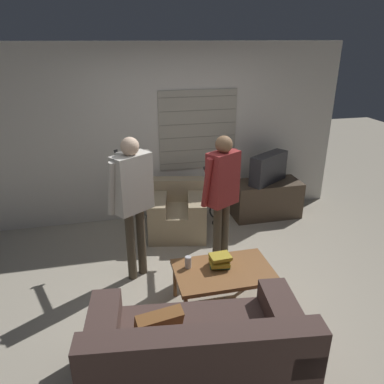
{
  "coord_description": "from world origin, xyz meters",
  "views": [
    {
      "loc": [
        -0.93,
        -3.28,
        2.6
      ],
      "look_at": [
        -0.05,
        0.46,
        1.0
      ],
      "focal_mm": 35.0,
      "sensor_mm": 36.0,
      "label": 1
    }
  ],
  "objects_px": {
    "coffee_table": "(224,273)",
    "person_left_standing": "(132,192)",
    "armchair_beige": "(177,212)",
    "tv": "(268,168)",
    "floor_fan": "(219,213)",
    "spare_remote": "(212,262)",
    "person_right_standing": "(222,188)",
    "book_stack": "(220,260)",
    "couch_blue": "(197,356)",
    "soda_can": "(188,262)"
  },
  "relations": [
    {
      "from": "person_left_standing",
      "to": "soda_can",
      "type": "distance_m",
      "value": 0.97
    },
    {
      "from": "coffee_table",
      "to": "person_left_standing",
      "type": "distance_m",
      "value": 1.29
    },
    {
      "from": "floor_fan",
      "to": "tv",
      "type": "bearing_deg",
      "value": 7.97
    },
    {
      "from": "person_right_standing",
      "to": "person_left_standing",
      "type": "bearing_deg",
      "value": 150.04
    },
    {
      "from": "tv",
      "to": "floor_fan",
      "type": "xyz_separation_m",
      "value": [
        -0.79,
        -0.11,
        -0.6
      ]
    },
    {
      "from": "couch_blue",
      "to": "person_left_standing",
      "type": "height_order",
      "value": "person_left_standing"
    },
    {
      "from": "coffee_table",
      "to": "armchair_beige",
      "type": "bearing_deg",
      "value": 94.7
    },
    {
      "from": "coffee_table",
      "to": "person_left_standing",
      "type": "height_order",
      "value": "person_left_standing"
    },
    {
      "from": "coffee_table",
      "to": "person_right_standing",
      "type": "xyz_separation_m",
      "value": [
        0.19,
        0.74,
        0.61
      ]
    },
    {
      "from": "coffee_table",
      "to": "tv",
      "type": "height_order",
      "value": "tv"
    },
    {
      "from": "armchair_beige",
      "to": "book_stack",
      "type": "height_order",
      "value": "armchair_beige"
    },
    {
      "from": "soda_can",
      "to": "tv",
      "type": "bearing_deg",
      "value": 47.38
    },
    {
      "from": "armchair_beige",
      "to": "tv",
      "type": "xyz_separation_m",
      "value": [
        1.43,
        0.19,
        0.48
      ]
    },
    {
      "from": "book_stack",
      "to": "couch_blue",
      "type": "bearing_deg",
      "value": -116.6
    },
    {
      "from": "armchair_beige",
      "to": "person_right_standing",
      "type": "xyz_separation_m",
      "value": [
        0.33,
        -0.96,
        0.71
      ]
    },
    {
      "from": "soda_can",
      "to": "coffee_table",
      "type": "bearing_deg",
      "value": -20.15
    },
    {
      "from": "couch_blue",
      "to": "tv",
      "type": "relative_size",
      "value": 2.56
    },
    {
      "from": "couch_blue",
      "to": "tv",
      "type": "height_order",
      "value": "tv"
    },
    {
      "from": "book_stack",
      "to": "soda_can",
      "type": "relative_size",
      "value": 1.8
    },
    {
      "from": "soda_can",
      "to": "spare_remote",
      "type": "relative_size",
      "value": 0.93
    },
    {
      "from": "couch_blue",
      "to": "tv",
      "type": "bearing_deg",
      "value": 64.45
    },
    {
      "from": "armchair_beige",
      "to": "person_left_standing",
      "type": "bearing_deg",
      "value": 66.21
    },
    {
      "from": "couch_blue",
      "to": "soda_can",
      "type": "height_order",
      "value": "couch_blue"
    },
    {
      "from": "armchair_beige",
      "to": "soda_can",
      "type": "xyz_separation_m",
      "value": [
        -0.2,
        -1.58,
        0.2
      ]
    },
    {
      "from": "armchair_beige",
      "to": "person_right_standing",
      "type": "relative_size",
      "value": 0.58
    },
    {
      "from": "spare_remote",
      "to": "couch_blue",
      "type": "bearing_deg",
      "value": -95.26
    },
    {
      "from": "armchair_beige",
      "to": "coffee_table",
      "type": "relative_size",
      "value": 0.95
    },
    {
      "from": "coffee_table",
      "to": "floor_fan",
      "type": "height_order",
      "value": "coffee_table"
    },
    {
      "from": "spare_remote",
      "to": "person_left_standing",
      "type": "bearing_deg",
      "value": 156.81
    },
    {
      "from": "soda_can",
      "to": "couch_blue",
      "type": "bearing_deg",
      "value": -98.89
    },
    {
      "from": "coffee_table",
      "to": "spare_remote",
      "type": "xyz_separation_m",
      "value": [
        -0.08,
        0.15,
        0.05
      ]
    },
    {
      "from": "person_right_standing",
      "to": "book_stack",
      "type": "bearing_deg",
      "value": -136.78
    },
    {
      "from": "couch_blue",
      "to": "coffee_table",
      "type": "height_order",
      "value": "couch_blue"
    },
    {
      "from": "floor_fan",
      "to": "book_stack",
      "type": "bearing_deg",
      "value": -107.05
    },
    {
      "from": "tv",
      "to": "floor_fan",
      "type": "height_order",
      "value": "tv"
    },
    {
      "from": "person_left_standing",
      "to": "book_stack",
      "type": "bearing_deg",
      "value": -74.16
    },
    {
      "from": "armchair_beige",
      "to": "spare_remote",
      "type": "xyz_separation_m",
      "value": [
        0.06,
        -1.56,
        0.15
      ]
    },
    {
      "from": "tv",
      "to": "book_stack",
      "type": "bearing_deg",
      "value": 22.09
    },
    {
      "from": "couch_blue",
      "to": "tv",
      "type": "distance_m",
      "value": 3.33
    },
    {
      "from": "coffee_table",
      "to": "tv",
      "type": "distance_m",
      "value": 2.32
    },
    {
      "from": "person_left_standing",
      "to": "person_right_standing",
      "type": "height_order",
      "value": "person_left_standing"
    },
    {
      "from": "armchair_beige",
      "to": "book_stack",
      "type": "relative_size",
      "value": 4.12
    },
    {
      "from": "coffee_table",
      "to": "person_right_standing",
      "type": "relative_size",
      "value": 0.61
    },
    {
      "from": "armchair_beige",
      "to": "book_stack",
      "type": "distance_m",
      "value": 1.65
    },
    {
      "from": "couch_blue",
      "to": "person_right_standing",
      "type": "distance_m",
      "value": 1.9
    },
    {
      "from": "person_left_standing",
      "to": "spare_remote",
      "type": "height_order",
      "value": "person_left_standing"
    },
    {
      "from": "person_left_standing",
      "to": "floor_fan",
      "type": "relative_size",
      "value": 4.33
    },
    {
      "from": "couch_blue",
      "to": "coffee_table",
      "type": "distance_m",
      "value": 1.01
    },
    {
      "from": "couch_blue",
      "to": "person_right_standing",
      "type": "bearing_deg",
      "value": 74.22
    },
    {
      "from": "floor_fan",
      "to": "spare_remote",
      "type": "bearing_deg",
      "value": -109.65
    }
  ]
}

